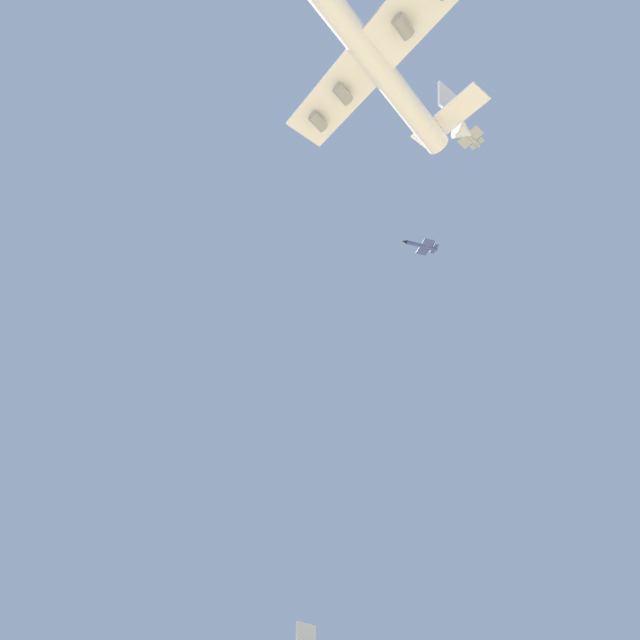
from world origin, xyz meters
TOP-DOWN VIEW (x-y plane):
  - carrier_jet at (20.60, 46.53)m, footprint 78.30×60.03m
  - chase_jet_lead at (-33.29, 46.86)m, footprint 15.22×8.27m
  - chase_jet_left_wing at (-53.48, 10.60)m, footprint 14.81×9.74m

SIDE VIEW (x-z plane):
  - carrier_jet at x=20.60m, z-range 116.51..138.72m
  - chase_jet_left_wing at x=-53.48m, z-range 142.58..146.58m
  - chase_jet_lead at x=-33.29m, z-range 154.84..158.84m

